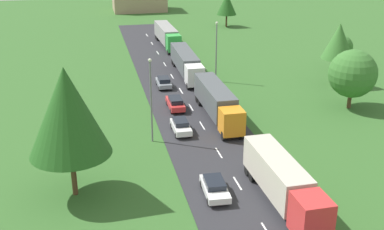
{
  "coord_description": "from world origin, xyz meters",
  "views": [
    {
      "loc": [
        -12.15,
        -17.0,
        21.82
      ],
      "look_at": [
        -1.99,
        29.73,
        2.94
      ],
      "focal_mm": 45.72,
      "sensor_mm": 36.0,
      "label": 1
    }
  ],
  "objects_px": {
    "lamppost_third": "(216,49)",
    "tree_pine": "(353,74)",
    "truck_lead": "(283,182)",
    "tree_ash": "(339,41)",
    "car_third": "(181,126)",
    "tree_elm": "(341,47)",
    "tree_oak": "(227,4)",
    "truck_second": "(217,101)",
    "car_fourth": "(175,103)",
    "car_second": "(215,187)",
    "truck_third": "(186,62)",
    "tree_maple": "(67,112)",
    "truck_fourth": "(167,35)",
    "lamppost_second": "(151,97)",
    "car_fifth": "(164,82)"
  },
  "relations": [
    {
      "from": "truck_fourth",
      "to": "car_second",
      "type": "height_order",
      "value": "truck_fourth"
    },
    {
      "from": "lamppost_third",
      "to": "tree_pine",
      "type": "distance_m",
      "value": 19.66
    },
    {
      "from": "tree_maple",
      "to": "tree_ash",
      "type": "height_order",
      "value": "tree_maple"
    },
    {
      "from": "car_second",
      "to": "tree_oak",
      "type": "xyz_separation_m",
      "value": [
        21.17,
        70.2,
        4.25
      ]
    },
    {
      "from": "lamppost_second",
      "to": "tree_pine",
      "type": "xyz_separation_m",
      "value": [
        25.67,
        4.85,
        -0.59
      ]
    },
    {
      "from": "tree_oak",
      "to": "tree_pine",
      "type": "height_order",
      "value": "tree_pine"
    },
    {
      "from": "car_third",
      "to": "car_second",
      "type": "bearing_deg",
      "value": -88.87
    },
    {
      "from": "car_third",
      "to": "tree_pine",
      "type": "height_order",
      "value": "tree_pine"
    },
    {
      "from": "car_second",
      "to": "lamppost_third",
      "type": "height_order",
      "value": "lamppost_third"
    },
    {
      "from": "tree_maple",
      "to": "car_third",
      "type": "bearing_deg",
      "value": 43.93
    },
    {
      "from": "car_third",
      "to": "car_fifth",
      "type": "xyz_separation_m",
      "value": [
        0.7,
        16.19,
        0.0
      ]
    },
    {
      "from": "lamppost_second",
      "to": "tree_maple",
      "type": "xyz_separation_m",
      "value": [
        -8.01,
        -9.43,
        2.57
      ]
    },
    {
      "from": "truck_second",
      "to": "car_fourth",
      "type": "distance_m",
      "value": 5.96
    },
    {
      "from": "truck_fourth",
      "to": "car_fifth",
      "type": "xyz_separation_m",
      "value": [
        -4.65,
        -24.65,
        -1.29
      ]
    },
    {
      "from": "truck_third",
      "to": "car_second",
      "type": "height_order",
      "value": "truck_third"
    },
    {
      "from": "truck_lead",
      "to": "lamppost_third",
      "type": "bearing_deg",
      "value": 84.35
    },
    {
      "from": "truck_lead",
      "to": "lamppost_third",
      "type": "height_order",
      "value": "lamppost_third"
    },
    {
      "from": "car_second",
      "to": "tree_maple",
      "type": "relative_size",
      "value": 0.39
    },
    {
      "from": "truck_second",
      "to": "lamppost_third",
      "type": "relative_size",
      "value": 1.58
    },
    {
      "from": "truck_fourth",
      "to": "lamppost_third",
      "type": "xyz_separation_m",
      "value": [
        3.3,
        -23.37,
        2.75
      ]
    },
    {
      "from": "car_fourth",
      "to": "car_second",
      "type": "bearing_deg",
      "value": -91.26
    },
    {
      "from": "truck_second",
      "to": "tree_elm",
      "type": "xyz_separation_m",
      "value": [
        24.07,
        15.47,
        1.61
      ]
    },
    {
      "from": "truck_lead",
      "to": "tree_oak",
      "type": "height_order",
      "value": "tree_oak"
    },
    {
      "from": "tree_pine",
      "to": "tree_maple",
      "type": "bearing_deg",
      "value": -157.02
    },
    {
      "from": "car_third",
      "to": "tree_elm",
      "type": "bearing_deg",
      "value": 33.0
    },
    {
      "from": "tree_ash",
      "to": "truck_lead",
      "type": "bearing_deg",
      "value": -124.36
    },
    {
      "from": "truck_lead",
      "to": "car_second",
      "type": "xyz_separation_m",
      "value": [
        -5.02,
        2.69,
        -1.38
      ]
    },
    {
      "from": "car_third",
      "to": "tree_oak",
      "type": "distance_m",
      "value": 60.53
    },
    {
      "from": "lamppost_third",
      "to": "tree_elm",
      "type": "xyz_separation_m",
      "value": [
        20.48,
        1.46,
        -1.1
      ]
    },
    {
      "from": "tree_elm",
      "to": "tree_ash",
      "type": "height_order",
      "value": "tree_ash"
    },
    {
      "from": "truck_third",
      "to": "tree_oak",
      "type": "distance_m",
      "value": 38.81
    },
    {
      "from": "truck_third",
      "to": "truck_second",
      "type": "bearing_deg",
      "value": -89.9
    },
    {
      "from": "car_second",
      "to": "tree_pine",
      "type": "relative_size",
      "value": 0.6
    },
    {
      "from": "truck_second",
      "to": "lamppost_second",
      "type": "distance_m",
      "value": 10.25
    },
    {
      "from": "tree_pine",
      "to": "car_fourth",
      "type": "bearing_deg",
      "value": 169.37
    },
    {
      "from": "truck_lead",
      "to": "tree_pine",
      "type": "distance_m",
      "value": 26.13
    },
    {
      "from": "car_second",
      "to": "tree_maple",
      "type": "distance_m",
      "value": 13.81
    },
    {
      "from": "tree_oak",
      "to": "tree_ash",
      "type": "height_order",
      "value": "tree_ash"
    },
    {
      "from": "car_second",
      "to": "car_fifth",
      "type": "distance_m",
      "value": 29.94
    },
    {
      "from": "truck_lead",
      "to": "truck_fourth",
      "type": "relative_size",
      "value": 0.87
    },
    {
      "from": "truck_lead",
      "to": "lamppost_third",
      "type": "relative_size",
      "value": 1.44
    },
    {
      "from": "truck_third",
      "to": "tree_elm",
      "type": "distance_m",
      "value": 24.29
    },
    {
      "from": "truck_third",
      "to": "tree_maple",
      "type": "height_order",
      "value": "tree_maple"
    },
    {
      "from": "tree_oak",
      "to": "tree_maple",
      "type": "distance_m",
      "value": 75.06
    },
    {
      "from": "tree_oak",
      "to": "tree_pine",
      "type": "bearing_deg",
      "value": -89.11
    },
    {
      "from": "tree_ash",
      "to": "car_third",
      "type": "bearing_deg",
      "value": -153.81
    },
    {
      "from": "tree_pine",
      "to": "truck_third",
      "type": "bearing_deg",
      "value": 133.58
    },
    {
      "from": "truck_lead",
      "to": "tree_maple",
      "type": "xyz_separation_m",
      "value": [
        -16.7,
        5.45,
        5.45
      ]
    },
    {
      "from": "car_third",
      "to": "tree_oak",
      "type": "xyz_separation_m",
      "value": [
        21.44,
        56.45,
        4.2
      ]
    },
    {
      "from": "truck_lead",
      "to": "tree_pine",
      "type": "height_order",
      "value": "tree_pine"
    }
  ]
}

